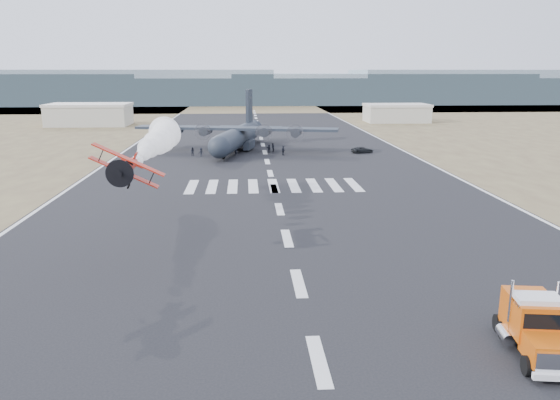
{
  "coord_description": "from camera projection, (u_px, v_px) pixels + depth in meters",
  "views": [
    {
      "loc": [
        -4.13,
        -28.71,
        16.55
      ],
      "look_at": [
        -0.71,
        24.01,
        4.0
      ],
      "focal_mm": 35.0,
      "sensor_mm": 36.0,
      "label": 1
    }
  ],
  "objects": [
    {
      "name": "crew_c",
      "position": [
        201.0,
        152.0,
        107.75
      ],
      "size": [
        1.18,
        0.73,
        1.7
      ],
      "primitive_type": "imported",
      "rotation": [
        0.0,
        0.0,
        6.08
      ],
      "color": "black",
      "rests_on": "ground"
    },
    {
      "name": "aerobatic_biplane",
      "position": [
        126.0,
        167.0,
        47.24
      ],
      "size": [
        5.94,
        5.81,
        4.14
      ],
      "rotation": [
        0.0,
        0.45,
        -0.0
      ],
      "color": "red"
    },
    {
      "name": "transport_aircraft",
      "position": [
        238.0,
        135.0,
        116.31
      ],
      "size": [
        42.66,
        34.91,
        12.38
      ],
      "rotation": [
        0.0,
        0.0,
        -0.21
      ],
      "color": "#1D242C",
      "rests_on": "ground"
    },
    {
      "name": "ridge_seg_c",
      "position": [
        125.0,
        87.0,
        278.33
      ],
      "size": [
        150.0,
        50.0,
        17.0
      ],
      "primitive_type": "cube",
      "color": "gray",
      "rests_on": "ground"
    },
    {
      "name": "crew_d",
      "position": [
        283.0,
        151.0,
        109.31
      ],
      "size": [
        0.95,
        1.21,
        1.85
      ],
      "primitive_type": "imported",
      "rotation": [
        0.0,
        0.0,
        2.0
      ],
      "color": "black",
      "rests_on": "ground"
    },
    {
      "name": "crew_f",
      "position": [
        269.0,
        148.0,
        113.16
      ],
      "size": [
        1.24,
        1.57,
        1.66
      ],
      "primitive_type": "imported",
      "rotation": [
        0.0,
        0.0,
        5.28
      ],
      "color": "black",
      "rests_on": "ground"
    },
    {
      "name": "hangar_right",
      "position": [
        396.0,
        113.0,
        179.79
      ],
      "size": [
        20.5,
        12.5,
        5.9
      ],
      "color": "#A7A495",
      "rests_on": "ground"
    },
    {
      "name": "crew_e",
      "position": [
        219.0,
        153.0,
        106.3
      ],
      "size": [
        0.92,
        1.02,
        1.77
      ],
      "primitive_type": "imported",
      "rotation": [
        0.0,
        0.0,
        4.13
      ],
      "color": "black",
      "rests_on": "ground"
    },
    {
      "name": "scrub_far",
      "position": [
        253.0,
        107.0,
        255.26
      ],
      "size": [
        500.0,
        80.0,
        0.0
      ],
      "primitive_type": "cube",
      "color": "brown",
      "rests_on": "ground"
    },
    {
      "name": "runway_markings",
      "position": [
        270.0,
        173.0,
        90.21
      ],
      "size": [
        60.0,
        260.0,
        0.01
      ],
      "primitive_type": null,
      "color": "silver",
      "rests_on": "ground"
    },
    {
      "name": "hangar_left",
      "position": [
        90.0,
        114.0,
        168.67
      ],
      "size": [
        24.5,
        14.5,
        6.7
      ],
      "color": "#A7A495",
      "rests_on": "ground"
    },
    {
      "name": "ground",
      "position": [
        319.0,
        360.0,
        31.96
      ],
      "size": [
        500.0,
        500.0,
        0.0
      ],
      "primitive_type": "plane",
      "color": "black",
      "rests_on": "ground"
    },
    {
      "name": "smoke_trail",
      "position": [
        162.0,
        137.0,
        67.71
      ],
      "size": [
        4.11,
        25.18,
        4.11
      ],
      "rotation": [
        0.0,
        0.0,
        -0.0
      ],
      "color": "white"
    },
    {
      "name": "crew_h",
      "position": [
        273.0,
        147.0,
        113.97
      ],
      "size": [
        0.62,
        0.92,
        1.81
      ],
      "primitive_type": "imported",
      "rotation": [
        0.0,
        0.0,
        4.8
      ],
      "color": "black",
      "rests_on": "ground"
    },
    {
      "name": "support_vehicle",
      "position": [
        362.0,
        150.0,
        112.53
      ],
      "size": [
        4.85,
        3.06,
        1.25
      ],
      "primitive_type": "imported",
      "rotation": [
        0.0,
        0.0,
        1.81
      ],
      "color": "black",
      "rests_on": "ground"
    },
    {
      "name": "crew_a",
      "position": [
        236.0,
        151.0,
        109.5
      ],
      "size": [
        0.68,
        0.61,
        1.57
      ],
      "primitive_type": "imported",
      "rotation": [
        0.0,
        0.0,
        0.28
      ],
      "color": "black",
      "rests_on": "ground"
    },
    {
      "name": "crew_g",
      "position": [
        216.0,
        151.0,
        109.41
      ],
      "size": [
        0.69,
        0.57,
        1.85
      ],
      "primitive_type": "imported",
      "rotation": [
        0.0,
        0.0,
        0.03
      ],
      "color": "black",
      "rests_on": "ground"
    },
    {
      "name": "ridge_seg_f",
      "position": [
        496.0,
        86.0,
        290.61
      ],
      "size": [
        150.0,
        50.0,
        17.0
      ],
      "primitive_type": "cube",
      "color": "gray",
      "rests_on": "ground"
    },
    {
      "name": "crew_b",
      "position": [
        192.0,
        151.0,
        108.83
      ],
      "size": [
        0.86,
        0.58,
        1.69
      ],
      "primitive_type": "imported",
      "rotation": [
        0.0,
        0.0,
        3.05
      ],
      "color": "black",
      "rests_on": "ground"
    },
    {
      "name": "semi_truck",
      "position": [
        534.0,
        325.0,
        32.49
      ],
      "size": [
        3.66,
        8.36,
        3.68
      ],
      "rotation": [
        0.0,
        0.0,
        -0.15
      ],
      "color": "black",
      "rests_on": "ground"
    },
    {
      "name": "ridge_seg_e",
      "position": [
        376.0,
        88.0,
        286.75
      ],
      "size": [
        150.0,
        50.0,
        15.0
      ],
      "primitive_type": "cube",
      "color": "gray",
      "rests_on": "ground"
    },
    {
      "name": "ridge_seg_d",
      "position": [
        252.0,
        91.0,
        282.88
      ],
      "size": [
        150.0,
        50.0,
        13.0
      ],
      "primitive_type": "cube",
      "color": "gray",
      "rests_on": "ground"
    }
  ]
}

